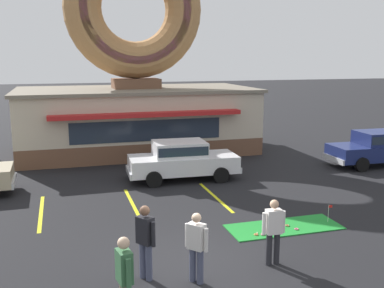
# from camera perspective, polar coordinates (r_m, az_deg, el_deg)

# --- Properties ---
(ground_plane) EXTENTS (160.00, 160.00, 0.00)m
(ground_plane) POSITION_cam_1_polar(r_m,az_deg,el_deg) (11.34, 0.86, -15.08)
(ground_plane) COLOR black
(donut_shop_building) EXTENTS (12.30, 6.75, 10.96)m
(donut_shop_building) POSITION_cam_1_polar(r_m,az_deg,el_deg) (24.01, -7.13, 7.95)
(donut_shop_building) COLOR brown
(donut_shop_building) RESTS_ON ground
(putting_mat) EXTENTS (3.40, 1.30, 0.03)m
(putting_mat) POSITION_cam_1_polar(r_m,az_deg,el_deg) (13.84, 11.60, -10.28)
(putting_mat) COLOR #1E842D
(putting_mat) RESTS_ON ground
(mini_donut_near_left) EXTENTS (0.13, 0.13, 0.04)m
(mini_donut_near_left) POSITION_cam_1_polar(r_m,az_deg,el_deg) (13.67, 13.13, -10.46)
(mini_donut_near_left) COLOR #D8667F
(mini_donut_near_left) RESTS_ON putting_mat
(mini_donut_near_right) EXTENTS (0.13, 0.13, 0.04)m
(mini_donut_near_right) POSITION_cam_1_polar(r_m,az_deg,el_deg) (13.10, 9.01, -11.27)
(mini_donut_near_right) COLOR #D8667F
(mini_donut_near_right) RESTS_ON putting_mat
(mini_donut_mid_left) EXTENTS (0.13, 0.13, 0.04)m
(mini_donut_mid_left) POSITION_cam_1_polar(r_m,az_deg,el_deg) (13.07, 8.14, -11.30)
(mini_donut_mid_left) COLOR #D17F47
(mini_donut_mid_left) RESTS_ON putting_mat
(mini_donut_mid_centre) EXTENTS (0.13, 0.13, 0.04)m
(mini_donut_mid_centre) POSITION_cam_1_polar(r_m,az_deg,el_deg) (13.75, 10.90, -10.25)
(mini_donut_mid_centre) COLOR #A5724C
(mini_donut_mid_centre) RESTS_ON putting_mat
(mini_donut_mid_right) EXTENTS (0.13, 0.13, 0.04)m
(mini_donut_mid_right) POSITION_cam_1_polar(r_m,az_deg,el_deg) (13.88, 12.01, -10.09)
(mini_donut_mid_right) COLOR #A5724C
(mini_donut_mid_right) RESTS_ON putting_mat
(golf_ball) EXTENTS (0.04, 0.04, 0.04)m
(golf_ball) POSITION_cam_1_polar(r_m,az_deg,el_deg) (13.18, 8.29, -11.10)
(golf_ball) COLOR white
(golf_ball) RESTS_ON putting_mat
(putting_flag_pin) EXTENTS (0.13, 0.01, 0.55)m
(putting_flag_pin) POSITION_cam_1_polar(r_m,az_deg,el_deg) (14.38, 17.07, -7.93)
(putting_flag_pin) COLOR silver
(putting_flag_pin) RESTS_ON putting_mat
(car_navy) EXTENTS (4.62, 2.10, 1.60)m
(car_navy) POSITION_cam_1_polar(r_m,az_deg,el_deg) (22.58, 22.53, -0.33)
(car_navy) COLOR navy
(car_navy) RESTS_ON ground
(car_white) EXTENTS (4.63, 2.13, 1.60)m
(car_white) POSITION_cam_1_polar(r_m,az_deg,el_deg) (18.44, -1.30, -1.88)
(car_white) COLOR silver
(car_white) RESTS_ON ground
(pedestrian_blue_sweater_man) EXTENTS (0.30, 0.59, 1.75)m
(pedestrian_blue_sweater_man) POSITION_cam_1_polar(r_m,az_deg,el_deg) (8.79, -8.57, -16.26)
(pedestrian_blue_sweater_man) COLOR #7F7056
(pedestrian_blue_sweater_man) RESTS_ON ground
(pedestrian_hooded_kid) EXTENTS (0.60, 0.25, 1.65)m
(pedestrian_hooded_kid) POSITION_cam_1_polar(r_m,az_deg,el_deg) (11.16, 10.31, -10.59)
(pedestrian_hooded_kid) COLOR #232328
(pedestrian_hooded_kid) RESTS_ON ground
(pedestrian_leather_jacket_man) EXTENTS (0.41, 0.51, 1.75)m
(pedestrian_leather_jacket_man) POSITION_cam_1_polar(r_m,az_deg,el_deg) (10.35, -5.95, -11.85)
(pedestrian_leather_jacket_man) COLOR #474C66
(pedestrian_leather_jacket_man) RESTS_ON ground
(pedestrian_clipboard_woman) EXTENTS (0.43, 0.48, 1.63)m
(pedestrian_clipboard_woman) POSITION_cam_1_polar(r_m,az_deg,el_deg) (10.18, 0.57, -12.64)
(pedestrian_clipboard_woman) COLOR #474C66
(pedestrian_clipboard_woman) RESTS_ON ground
(parking_stripe_left) EXTENTS (0.12, 3.60, 0.01)m
(parking_stripe_left) POSITION_cam_1_polar(r_m,az_deg,el_deg) (15.55, -18.62, -8.27)
(parking_stripe_left) COLOR yellow
(parking_stripe_left) RESTS_ON ground
(parking_stripe_mid_left) EXTENTS (0.12, 3.60, 0.01)m
(parking_stripe_mid_left) POSITION_cam_1_polar(r_m,az_deg,el_deg) (15.69, -7.53, -7.60)
(parking_stripe_mid_left) COLOR yellow
(parking_stripe_mid_left) RESTS_ON ground
(parking_stripe_centre) EXTENTS (0.12, 3.60, 0.01)m
(parking_stripe_centre) POSITION_cam_1_polar(r_m,az_deg,el_deg) (16.39, 2.95, -6.70)
(parking_stripe_centre) COLOR yellow
(parking_stripe_centre) RESTS_ON ground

